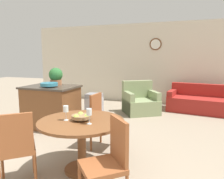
# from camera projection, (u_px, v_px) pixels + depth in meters

# --- Properties ---
(wall_back) EXTENTS (8.00, 0.09, 2.70)m
(wall_back) POSITION_uv_depth(u_px,v_px,m) (139.00, 63.00, 7.54)
(wall_back) COLOR beige
(wall_back) RESTS_ON ground_plane
(dining_table) EXTENTS (1.17, 1.17, 0.72)m
(dining_table) POSITION_uv_depth(u_px,v_px,m) (82.00, 132.00, 2.98)
(dining_table) COLOR brown
(dining_table) RESTS_ON ground_plane
(dining_chair_near_left) EXTENTS (0.59, 0.59, 0.94)m
(dining_chair_near_left) POSITION_uv_depth(u_px,v_px,m) (17.00, 146.00, 2.60)
(dining_chair_near_left) COLOR brown
(dining_chair_near_left) RESTS_ON ground_plane
(dining_chair_near_right) EXTENTS (0.59, 0.59, 0.94)m
(dining_chair_near_right) POSITION_uv_depth(u_px,v_px,m) (109.00, 159.00, 2.26)
(dining_chair_near_right) COLOR brown
(dining_chair_near_right) RESTS_ON ground_plane
(dining_chair_far_side) EXTENTS (0.44, 0.44, 0.94)m
(dining_chair_far_side) POSITION_uv_depth(u_px,v_px,m) (102.00, 118.00, 3.76)
(dining_chair_far_side) COLOR brown
(dining_chair_far_side) RESTS_ON ground_plane
(fruit_bowl) EXTENTS (0.26, 0.26, 0.10)m
(fruit_bowl) POSITION_uv_depth(u_px,v_px,m) (81.00, 117.00, 2.94)
(fruit_bowl) COLOR olive
(fruit_bowl) RESTS_ON dining_table
(wine_glass_left) EXTENTS (0.07, 0.07, 0.20)m
(wine_glass_left) POSITION_uv_depth(u_px,v_px,m) (66.00, 110.00, 2.93)
(wine_glass_left) COLOR silver
(wine_glass_left) RESTS_ON dining_table
(wine_glass_right) EXTENTS (0.07, 0.07, 0.20)m
(wine_glass_right) POSITION_uv_depth(u_px,v_px,m) (89.00, 113.00, 2.77)
(wine_glass_right) COLOR silver
(wine_glass_right) RESTS_ON dining_table
(kitchen_island) EXTENTS (1.14, 0.87, 0.93)m
(kitchen_island) POSITION_uv_depth(u_px,v_px,m) (52.00, 106.00, 4.91)
(kitchen_island) COLOR brown
(kitchen_island) RESTS_ON ground_plane
(teal_bowl) EXTENTS (0.37, 0.37, 0.09)m
(teal_bowl) POSITION_uv_depth(u_px,v_px,m) (49.00, 84.00, 4.69)
(teal_bowl) COLOR teal
(teal_bowl) RESTS_ON kitchen_island
(potted_plant) EXTENTS (0.32, 0.32, 0.39)m
(potted_plant) POSITION_uv_depth(u_px,v_px,m) (56.00, 76.00, 5.05)
(potted_plant) COLOR #A36642
(potted_plant) RESTS_ON kitchen_island
(trash_bin) EXTENTS (0.33, 0.32, 0.78)m
(trash_bin) POSITION_uv_depth(u_px,v_px,m) (94.00, 111.00, 4.83)
(trash_bin) COLOR #9E9EA3
(trash_bin) RESTS_ON ground_plane
(couch) EXTENTS (2.04, 1.13, 0.78)m
(couch) POSITION_uv_depth(u_px,v_px,m) (204.00, 103.00, 6.24)
(couch) COLOR maroon
(couch) RESTS_ON ground_plane
(armchair) EXTENTS (1.19, 1.17, 0.89)m
(armchair) POSITION_uv_depth(u_px,v_px,m) (140.00, 103.00, 6.14)
(armchair) COLOR gray
(armchair) RESTS_ON ground_plane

